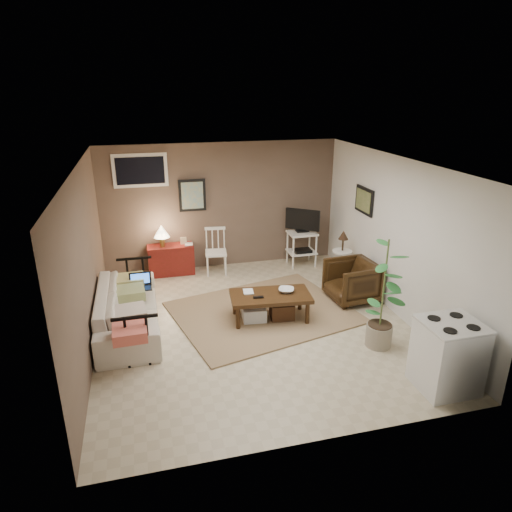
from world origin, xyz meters
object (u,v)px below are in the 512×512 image
object	(u,v)px
red_console	(170,257)
potted_plant	(384,290)
spindle_chair	(216,253)
sofa	(127,302)
tv_stand	(302,236)
coffee_table	(270,305)
armchair	(352,279)
stove	(448,356)
side_table	(342,250)

from	to	relation	value
red_console	potted_plant	size ratio (longest dim) A/B	0.62
spindle_chair	potted_plant	size ratio (longest dim) A/B	0.55
sofa	tv_stand	world-z (taller)	tv_stand
coffee_table	armchair	distance (m)	1.53
armchair	spindle_chair	bearing A→B (deg)	-136.06
red_console	stove	bearing A→B (deg)	-56.45
armchair	sofa	bearing A→B (deg)	-93.90
spindle_chair	stove	xyz separation A→B (m)	(2.02, -4.16, 0.02)
spindle_chair	stove	size ratio (longest dim) A/B	1.00
coffee_table	sofa	size ratio (longest dim) A/B	0.59
potted_plant	spindle_chair	bearing A→B (deg)	118.90
spindle_chair	coffee_table	bearing A→B (deg)	-77.05
red_console	potted_plant	distance (m)	4.21
sofa	spindle_chair	distance (m)	2.40
red_console	armchair	distance (m)	3.40
coffee_table	stove	bearing A→B (deg)	-53.59
potted_plant	sofa	bearing A→B (deg)	158.02
tv_stand	side_table	xyz separation A→B (m)	(0.45, -0.89, -0.02)
coffee_table	side_table	bearing A→B (deg)	34.38
red_console	side_table	bearing A→B (deg)	-19.56
stove	armchair	bearing A→B (deg)	91.28
tv_stand	armchair	xyz separation A→B (m)	(0.26, -1.72, -0.23)
red_console	stove	world-z (taller)	red_console
spindle_chair	tv_stand	xyz separation A→B (m)	(1.71, -0.01, 0.20)
stove	red_console	bearing A→B (deg)	123.55
spindle_chair	potted_plant	xyz separation A→B (m)	(1.73, -3.13, 0.43)
side_table	armchair	xyz separation A→B (m)	(-0.19, -0.83, -0.21)
side_table	stove	size ratio (longest dim) A/B	1.09
side_table	spindle_chair	bearing A→B (deg)	157.35
spindle_chair	side_table	size ratio (longest dim) A/B	0.91
sofa	stove	distance (m)	4.33
red_console	armchair	bearing A→B (deg)	-34.05
spindle_chair	armchair	bearing A→B (deg)	-41.39
coffee_table	sofa	xyz separation A→B (m)	(-2.08, 0.27, 0.17)
coffee_table	sofa	distance (m)	2.10
red_console	tv_stand	xyz separation A→B (m)	(2.55, -0.18, 0.27)
side_table	tv_stand	bearing A→B (deg)	116.97
coffee_table	side_table	distance (m)	2.07
tv_stand	potted_plant	xyz separation A→B (m)	(0.02, -3.11, 0.23)
tv_stand	armchair	distance (m)	1.76
sofa	spindle_chair	size ratio (longest dim) A/B	2.47
coffee_table	spindle_chair	xyz separation A→B (m)	(-0.47, 2.06, 0.15)
coffee_table	red_console	xyz separation A→B (m)	(-1.32, 2.22, 0.08)
red_console	tv_stand	bearing A→B (deg)	-4.03
sofa	potted_plant	world-z (taller)	potted_plant
tv_stand	side_table	world-z (taller)	tv_stand
coffee_table	tv_stand	xyz separation A→B (m)	(1.24, 2.04, 0.35)
red_console	stove	xyz separation A→B (m)	(2.87, -4.32, 0.09)
armchair	stove	bearing A→B (deg)	-3.39
stove	spindle_chair	bearing A→B (deg)	115.94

